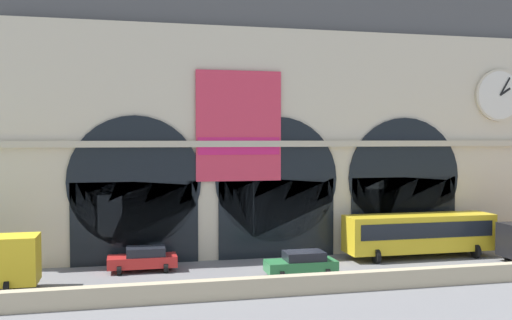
% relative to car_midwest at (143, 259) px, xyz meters
% --- Properties ---
extents(ground_plane, '(200.00, 200.00, 0.00)m').
position_rel_car_midwest_xyz_m(ground_plane, '(9.56, -2.78, -0.80)').
color(ground_plane, slate).
extents(quay_parapet_wall, '(90.00, 0.70, 1.06)m').
position_rel_car_midwest_xyz_m(quay_parapet_wall, '(9.56, -7.48, -0.27)').
color(quay_parapet_wall, '#BCAD8C').
rests_on(quay_parapet_wall, ground).
extents(station_building, '(41.98, 5.69, 21.39)m').
position_rel_car_midwest_xyz_m(station_building, '(9.57, 4.86, 9.57)').
color(station_building, beige).
rests_on(station_building, ground).
extents(car_midwest, '(4.40, 2.22, 1.55)m').
position_rel_car_midwest_xyz_m(car_midwest, '(0.00, 0.00, 0.00)').
color(car_midwest, red).
rests_on(car_midwest, ground).
extents(car_center, '(4.40, 2.22, 1.55)m').
position_rel_car_midwest_xyz_m(car_center, '(9.59, -3.61, 0.00)').
color(car_center, '#2D7A42').
rests_on(car_center, ground).
extents(bus_mideast, '(11.00, 3.25, 3.10)m').
position_rel_car_midwest_xyz_m(bus_mideast, '(19.56, -0.17, 0.98)').
color(bus_mideast, gold).
rests_on(bus_mideast, ground).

